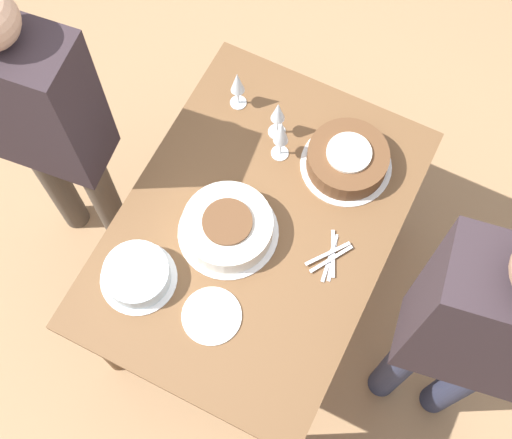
% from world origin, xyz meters
% --- Properties ---
extents(ground_plane, '(12.00, 12.00, 0.00)m').
position_xyz_m(ground_plane, '(0.00, 0.00, 0.00)').
color(ground_plane, '#A87F56').
extents(dining_table, '(1.25, 0.90, 0.75)m').
position_xyz_m(dining_table, '(0.00, 0.00, 0.62)').
color(dining_table, brown).
rests_on(dining_table, ground_plane).
extents(cake_center_white, '(0.34, 0.34, 0.10)m').
position_xyz_m(cake_center_white, '(-0.07, 0.07, 0.79)').
color(cake_center_white, white).
rests_on(cake_center_white, dining_table).
extents(cake_front_chocolate, '(0.32, 0.32, 0.10)m').
position_xyz_m(cake_front_chocolate, '(0.35, -0.18, 0.79)').
color(cake_front_chocolate, white).
rests_on(cake_front_chocolate, dining_table).
extents(cake_back_decorated, '(0.26, 0.26, 0.08)m').
position_xyz_m(cake_back_decorated, '(-0.35, 0.26, 0.79)').
color(cake_back_decorated, white).
rests_on(cake_back_decorated, dining_table).
extents(wine_glass_near, '(0.06, 0.06, 0.22)m').
position_xyz_m(wine_glass_near, '(0.28, 0.05, 0.90)').
color(wine_glass_near, silver).
rests_on(wine_glass_near, dining_table).
extents(wine_glass_far, '(0.06, 0.06, 0.19)m').
position_xyz_m(wine_glass_far, '(0.36, 0.10, 0.88)').
color(wine_glass_far, silver).
rests_on(wine_glass_far, dining_table).
extents(wine_glass_extra, '(0.06, 0.06, 0.19)m').
position_xyz_m(wine_glass_extra, '(0.40, 0.28, 0.87)').
color(wine_glass_extra, silver).
rests_on(wine_glass_extra, dining_table).
extents(dessert_plate_left, '(0.20, 0.20, 0.01)m').
position_xyz_m(dessert_plate_left, '(-0.35, -0.01, 0.75)').
color(dessert_plate_left, white).
rests_on(dessert_plate_left, dining_table).
extents(fork_pile, '(0.19, 0.12, 0.01)m').
position_xyz_m(fork_pile, '(0.01, -0.28, 0.75)').
color(fork_pile, silver).
rests_on(fork_pile, dining_table).
extents(person_cutting, '(0.28, 0.43, 1.69)m').
position_xyz_m(person_cutting, '(-0.12, -0.76, 1.02)').
color(person_cutting, '#2D334C').
rests_on(person_cutting, ground_plane).
extents(person_watching, '(0.26, 0.42, 1.54)m').
position_xyz_m(person_watching, '(-0.05, 0.77, 0.93)').
color(person_watching, '#4C4238').
rests_on(person_watching, ground_plane).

